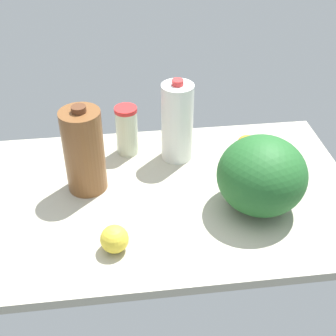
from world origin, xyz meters
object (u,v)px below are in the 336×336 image
(watermelon, at_px, (262,175))
(lemon_near_front, at_px, (115,239))
(orange_far_back, at_px, (247,146))
(tumbler_cup, at_px, (127,130))
(milk_jug, at_px, (177,122))
(chocolate_milk_jug, at_px, (84,151))

(watermelon, height_order, lemon_near_front, watermelon)
(lemon_near_front, distance_m, orange_far_back, 0.62)
(lemon_near_front, bearing_deg, watermelon, -163.53)
(tumbler_cup, height_order, lemon_near_front, tumbler_cup)
(milk_jug, xyz_separation_m, watermelon, (-0.21, 0.30, -0.02))
(chocolate_milk_jug, bearing_deg, orange_far_back, -168.59)
(tumbler_cup, bearing_deg, orange_far_back, 170.03)
(chocolate_milk_jug, relative_size, lemon_near_front, 3.73)
(chocolate_milk_jug, bearing_deg, lemon_near_front, 104.88)
(watermelon, relative_size, chocolate_milk_jug, 0.91)
(milk_jug, bearing_deg, lemon_near_front, 61.49)
(orange_far_back, bearing_deg, tumbler_cup, -9.97)
(tumbler_cup, xyz_separation_m, orange_far_back, (-0.41, 0.07, -0.05))
(chocolate_milk_jug, bearing_deg, milk_jug, -156.35)
(lemon_near_front, height_order, orange_far_back, lemon_near_front)
(lemon_near_front, bearing_deg, tumbler_cup, -97.42)
(tumbler_cup, height_order, orange_far_back, tumbler_cup)
(milk_jug, height_order, orange_far_back, milk_jug)
(tumbler_cup, distance_m, orange_far_back, 0.42)
(orange_far_back, bearing_deg, milk_jug, -5.46)
(watermelon, bearing_deg, lemon_near_front, 16.47)
(milk_jug, relative_size, orange_far_back, 3.82)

